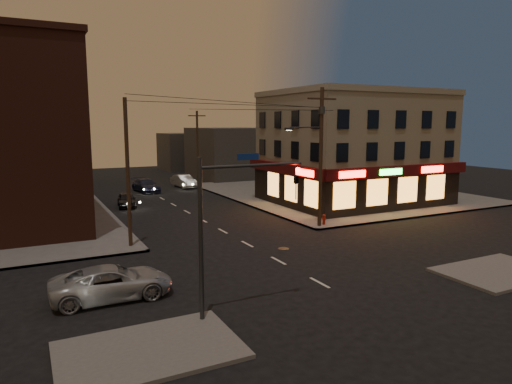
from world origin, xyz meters
TOP-DOWN VIEW (x-y plane):
  - ground at (0.00, 0.00)m, footprint 120.00×120.00m
  - sidewalk_ne at (18.00, 19.00)m, footprint 24.00×28.00m
  - pizza_building at (15.93, 13.43)m, footprint 15.85×12.85m
  - bg_building_ne_a at (14.00, 38.00)m, footprint 10.00×12.00m
  - bg_building_nw at (-13.00, 42.00)m, footprint 9.00×10.00m
  - bg_building_ne_b at (12.00, 52.00)m, footprint 8.00×8.00m
  - utility_pole_main at (6.68, 5.80)m, footprint 4.20×0.44m
  - utility_pole_far at (6.80, 32.00)m, footprint 0.26×0.26m
  - utility_pole_west at (-6.80, 6.50)m, footprint 0.24×0.24m
  - traffic_signal at (-5.57, -5.60)m, footprint 4.49×0.32m
  - suv_cross at (-9.24, -1.49)m, footprint 5.27×2.55m
  - sedan_near at (-4.16, 20.89)m, footprint 2.09×4.10m
  - sedan_mid at (4.61, 30.89)m, footprint 2.14×4.75m
  - sedan_far at (-0.33, 29.40)m, footprint 2.54×5.18m
  - fire_hydrant at (7.34, 6.00)m, footprint 0.35×0.35m

SIDE VIEW (x-z plane):
  - ground at x=0.00m, z-range 0.00..0.00m
  - sidewalk_ne at x=18.00m, z-range 0.00..0.15m
  - fire_hydrant at x=7.34m, z-range 0.18..0.95m
  - sedan_near at x=-4.16m, z-range 0.00..1.34m
  - suv_cross at x=-9.24m, z-range 0.00..1.45m
  - sedan_far at x=-0.33m, z-range 0.00..1.45m
  - sedan_mid at x=4.61m, z-range 0.00..1.51m
  - bg_building_ne_b at x=12.00m, z-range 0.00..6.00m
  - bg_building_ne_a at x=14.00m, z-range 0.00..7.00m
  - bg_building_nw at x=-13.00m, z-range 0.00..8.00m
  - traffic_signal at x=-5.57m, z-range 0.92..7.39m
  - utility_pole_far at x=6.80m, z-range 0.15..9.15m
  - utility_pole_west at x=-6.80m, z-range 0.15..9.15m
  - pizza_building at x=15.93m, z-range 0.10..10.60m
  - utility_pole_main at x=6.68m, z-range 0.76..10.76m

